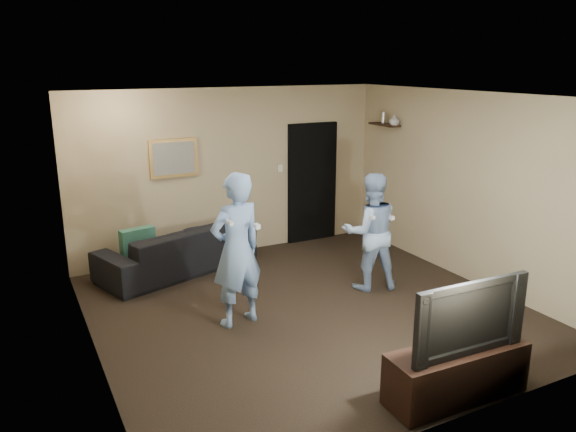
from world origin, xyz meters
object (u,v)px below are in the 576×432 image
television (462,314)px  wii_player_right (370,232)px  wii_player_left (237,250)px  tv_console (456,373)px  sofa (178,249)px

television → wii_player_right: 2.63m
wii_player_left → television: bearing=-62.9°
tv_console → television: size_ratio=1.14×
tv_console → wii_player_right: 2.69m
sofa → wii_player_left: 2.07m
wii_player_right → wii_player_left: bearing=-174.5°
sofa → wii_player_right: 2.81m
sofa → television: 4.53m
sofa → tv_console: sofa is taller
television → wii_player_left: (-1.19, 2.32, 0.07)m
wii_player_left → wii_player_right: bearing=5.5°
sofa → wii_player_left: size_ratio=1.28×
television → sofa: bearing=108.8°
sofa → tv_console: bearing=89.1°
sofa → wii_player_right: bearing=121.8°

